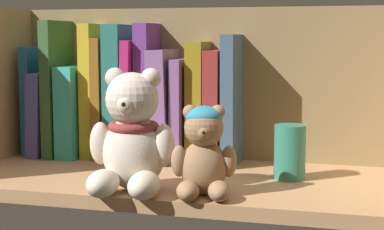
{
  "coord_description": "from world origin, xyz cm",
  "views": [
    {
      "loc": [
        27.17,
        -93.34,
        23.7
      ],
      "look_at": [
        1.22,
        0.0,
        11.77
      ],
      "focal_mm": 58.77,
      "sensor_mm": 36.0,
      "label": 1
    }
  ],
  "objects_px": {
    "book_3": "(79,110)",
    "book_10": "(184,110)",
    "book_0": "(37,100)",
    "book_13": "(234,99)",
    "book_2": "(63,88)",
    "book_4": "(95,90)",
    "pillar_candle": "(290,152)",
    "book_12": "(217,107)",
    "book_11": "(199,102)",
    "book_8": "(150,92)",
    "book_7": "(137,100)",
    "book_9": "(168,105)",
    "teddy_bear_smaller": "(204,153)",
    "book_6": "(122,92)",
    "teddy_bear_larger": "(132,139)",
    "book_1": "(50,113)",
    "book_5": "(107,98)"
  },
  "relations": [
    {
      "from": "book_9",
      "to": "pillar_candle",
      "type": "distance_m",
      "value": 0.26
    },
    {
      "from": "book_0",
      "to": "book_13",
      "type": "xyz_separation_m",
      "value": [
        0.38,
        0.0,
        0.01
      ]
    },
    {
      "from": "pillar_candle",
      "to": "book_4",
      "type": "bearing_deg",
      "value": 164.67
    },
    {
      "from": "book_8",
      "to": "book_0",
      "type": "bearing_deg",
      "value": 180.0
    },
    {
      "from": "book_2",
      "to": "book_12",
      "type": "height_order",
      "value": "book_2"
    },
    {
      "from": "book_3",
      "to": "book_13",
      "type": "bearing_deg",
      "value": 0.0
    },
    {
      "from": "book_7",
      "to": "book_8",
      "type": "xyz_separation_m",
      "value": [
        0.03,
        0.0,
        0.01
      ]
    },
    {
      "from": "book_11",
      "to": "book_3",
      "type": "bearing_deg",
      "value": 180.0
    },
    {
      "from": "book_11",
      "to": "pillar_candle",
      "type": "height_order",
      "value": "book_11"
    },
    {
      "from": "book_10",
      "to": "book_13",
      "type": "distance_m",
      "value": 0.09
    },
    {
      "from": "book_2",
      "to": "book_6",
      "type": "height_order",
      "value": "book_2"
    },
    {
      "from": "book_6",
      "to": "book_0",
      "type": "bearing_deg",
      "value": 180.0
    },
    {
      "from": "book_3",
      "to": "pillar_candle",
      "type": "distance_m",
      "value": 0.42
    },
    {
      "from": "teddy_bear_smaller",
      "to": "book_8",
      "type": "bearing_deg",
      "value": 124.24
    },
    {
      "from": "book_0",
      "to": "book_6",
      "type": "height_order",
      "value": "book_6"
    },
    {
      "from": "book_7",
      "to": "teddy_bear_smaller",
      "type": "relative_size",
      "value": 1.69
    },
    {
      "from": "book_11",
      "to": "teddy_bear_larger",
      "type": "relative_size",
      "value": 1.2
    },
    {
      "from": "book_4",
      "to": "pillar_candle",
      "type": "height_order",
      "value": "book_4"
    },
    {
      "from": "book_1",
      "to": "book_9",
      "type": "distance_m",
      "value": 0.23
    },
    {
      "from": "book_10",
      "to": "book_11",
      "type": "distance_m",
      "value": 0.03
    },
    {
      "from": "book_9",
      "to": "book_10",
      "type": "distance_m",
      "value": 0.03
    },
    {
      "from": "book_6",
      "to": "book_10",
      "type": "relative_size",
      "value": 1.33
    },
    {
      "from": "book_4",
      "to": "teddy_bear_smaller",
      "type": "distance_m",
      "value": 0.36
    },
    {
      "from": "book_3",
      "to": "teddy_bear_larger",
      "type": "distance_m",
      "value": 0.31
    },
    {
      "from": "book_11",
      "to": "teddy_bear_smaller",
      "type": "xyz_separation_m",
      "value": [
        0.07,
        -0.24,
        -0.05
      ]
    },
    {
      "from": "book_7",
      "to": "teddy_bear_larger",
      "type": "bearing_deg",
      "value": -71.17
    },
    {
      "from": "book_9",
      "to": "teddy_bear_larger",
      "type": "height_order",
      "value": "book_9"
    },
    {
      "from": "book_11",
      "to": "pillar_candle",
      "type": "relative_size",
      "value": 2.49
    },
    {
      "from": "book_9",
      "to": "book_12",
      "type": "distance_m",
      "value": 0.09
    },
    {
      "from": "book_12",
      "to": "book_11",
      "type": "bearing_deg",
      "value": 180.0
    },
    {
      "from": "book_7",
      "to": "teddy_bear_smaller",
      "type": "xyz_separation_m",
      "value": [
        0.19,
        -0.24,
        -0.05
      ]
    },
    {
      "from": "book_3",
      "to": "teddy_bear_larger",
      "type": "xyz_separation_m",
      "value": [
        0.2,
        -0.24,
        -0.01
      ]
    },
    {
      "from": "book_2",
      "to": "book_4",
      "type": "distance_m",
      "value": 0.07
    },
    {
      "from": "book_11",
      "to": "pillar_candle",
      "type": "xyz_separation_m",
      "value": [
        0.17,
        -0.1,
        -0.06
      ]
    },
    {
      "from": "book_3",
      "to": "book_10",
      "type": "bearing_deg",
      "value": 0.0
    },
    {
      "from": "book_13",
      "to": "teddy_bear_smaller",
      "type": "height_order",
      "value": "book_13"
    },
    {
      "from": "book_1",
      "to": "book_2",
      "type": "height_order",
      "value": "book_2"
    },
    {
      "from": "book_8",
      "to": "teddy_bear_larger",
      "type": "xyz_separation_m",
      "value": [
        0.06,
        -0.24,
        -0.05
      ]
    },
    {
      "from": "teddy_bear_larger",
      "to": "book_9",
      "type": "bearing_deg",
      "value": 95.4
    },
    {
      "from": "book_0",
      "to": "teddy_bear_smaller",
      "type": "bearing_deg",
      "value": -31.41
    },
    {
      "from": "book_0",
      "to": "book_2",
      "type": "height_order",
      "value": "book_2"
    },
    {
      "from": "book_3",
      "to": "book_8",
      "type": "height_order",
      "value": "book_8"
    },
    {
      "from": "book_9",
      "to": "pillar_candle",
      "type": "relative_size",
      "value": 2.33
    },
    {
      "from": "book_4",
      "to": "book_12",
      "type": "xyz_separation_m",
      "value": [
        0.23,
        0.0,
        -0.02
      ]
    },
    {
      "from": "book_3",
      "to": "book_4",
      "type": "height_order",
      "value": "book_4"
    },
    {
      "from": "book_12",
      "to": "book_7",
      "type": "bearing_deg",
      "value": 180.0
    },
    {
      "from": "book_7",
      "to": "book_13",
      "type": "bearing_deg",
      "value": 0.0
    },
    {
      "from": "book_12",
      "to": "book_8",
      "type": "bearing_deg",
      "value": 180.0
    },
    {
      "from": "book_0",
      "to": "book_12",
      "type": "relative_size",
      "value": 1.02
    },
    {
      "from": "book_4",
      "to": "book_5",
      "type": "xyz_separation_m",
      "value": [
        0.02,
        0.0,
        -0.01
      ]
    }
  ]
}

